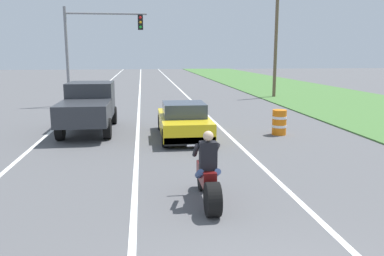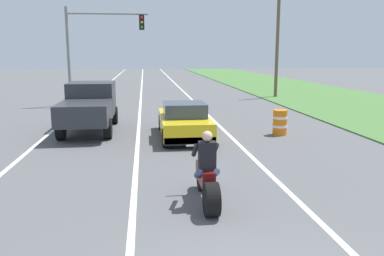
# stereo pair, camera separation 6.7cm
# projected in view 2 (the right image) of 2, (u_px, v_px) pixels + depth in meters

# --- Properties ---
(lane_stripe_left_solid) EXTENTS (0.14, 120.00, 0.01)m
(lane_stripe_left_solid) POSITION_uv_depth(u_px,v_px,m) (79.00, 108.00, 23.40)
(lane_stripe_left_solid) COLOR white
(lane_stripe_left_solid) RESTS_ON ground
(lane_stripe_right_solid) EXTENTS (0.14, 120.00, 0.01)m
(lane_stripe_right_solid) POSITION_uv_depth(u_px,v_px,m) (199.00, 107.00, 24.25)
(lane_stripe_right_solid) COLOR white
(lane_stripe_right_solid) RESTS_ON ground
(lane_stripe_centre_dashed) EXTENTS (0.14, 120.00, 0.01)m
(lane_stripe_centre_dashed) POSITION_uv_depth(u_px,v_px,m) (140.00, 107.00, 23.83)
(lane_stripe_centre_dashed) COLOR white
(lane_stripe_centre_dashed) RESTS_ON ground
(grass_verge_right) EXTENTS (10.00, 120.00, 0.06)m
(grass_verge_right) POSITION_uv_depth(u_px,v_px,m) (355.00, 104.00, 25.42)
(grass_verge_right) COLOR #477538
(grass_verge_right) RESTS_ON ground
(motorcycle_with_rider) EXTENTS (0.70, 2.21, 1.62)m
(motorcycle_with_rider) POSITION_uv_depth(u_px,v_px,m) (207.00, 178.00, 8.39)
(motorcycle_with_rider) COLOR black
(motorcycle_with_rider) RESTS_ON ground
(sports_car_yellow) EXTENTS (1.84, 4.30, 1.37)m
(sports_car_yellow) POSITION_uv_depth(u_px,v_px,m) (184.00, 121.00, 15.25)
(sports_car_yellow) COLOR yellow
(sports_car_yellow) RESTS_ON ground
(pickup_truck_left_lane_dark_grey) EXTENTS (2.02, 4.80, 1.98)m
(pickup_truck_left_lane_dark_grey) POSITION_uv_depth(u_px,v_px,m) (89.00, 105.00, 16.36)
(pickup_truck_left_lane_dark_grey) COLOR #2D3035
(pickup_truck_left_lane_dark_grey) RESTS_ON ground
(traffic_light_mast_near) EXTENTS (5.01, 0.34, 6.00)m
(traffic_light_mast_near) POSITION_uv_depth(u_px,v_px,m) (94.00, 40.00, 24.31)
(traffic_light_mast_near) COLOR gray
(traffic_light_mast_near) RESTS_ON ground
(utility_pole_roadside) EXTENTS (0.24, 0.24, 7.12)m
(utility_pole_roadside) POSITION_uv_depth(u_px,v_px,m) (277.00, 49.00, 28.77)
(utility_pole_roadside) COLOR brown
(utility_pole_roadside) RESTS_ON ground
(construction_barrel_nearest) EXTENTS (0.58, 0.58, 1.00)m
(construction_barrel_nearest) POSITION_uv_depth(u_px,v_px,m) (280.00, 122.00, 15.76)
(construction_barrel_nearest) COLOR orange
(construction_barrel_nearest) RESTS_ON ground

